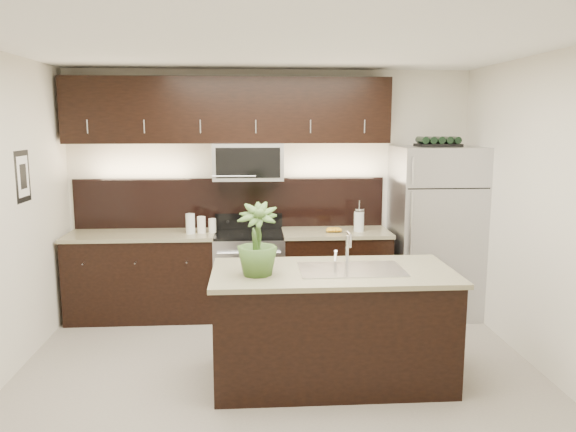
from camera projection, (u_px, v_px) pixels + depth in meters
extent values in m
plane|color=gray|center=(280.00, 382.00, 4.65)|extent=(4.50, 4.50, 0.00)
cube|color=beige|center=(271.00, 191.00, 6.39)|extent=(4.50, 0.02, 2.70)
cube|color=beige|center=(303.00, 302.00, 2.45)|extent=(4.50, 0.02, 2.70)
cube|color=beige|center=(555.00, 218.00, 4.57)|extent=(0.02, 4.00, 2.70)
cube|color=white|center=(279.00, 44.00, 4.20)|extent=(4.50, 4.00, 0.02)
cube|color=black|center=(23.00, 176.00, 4.96)|extent=(0.01, 0.32, 0.46)
cube|color=white|center=(23.00, 176.00, 4.96)|extent=(0.00, 0.24, 0.36)
cube|color=black|center=(143.00, 277.00, 6.14)|extent=(1.57, 0.62, 0.90)
cube|color=black|center=(335.00, 274.00, 6.28)|extent=(1.16, 0.62, 0.90)
cube|color=#B2B2B7|center=(249.00, 275.00, 6.22)|extent=(0.76, 0.62, 0.90)
cube|color=black|center=(249.00, 234.00, 6.14)|extent=(0.76, 0.60, 0.03)
cube|color=#B8B28A|center=(141.00, 235.00, 6.06)|extent=(1.59, 0.65, 0.04)
cube|color=#B8B28A|center=(336.00, 232.00, 6.20)|extent=(1.18, 0.65, 0.04)
cube|color=black|center=(231.00, 203.00, 6.37)|extent=(3.49, 0.02, 0.56)
cube|color=#B2B2B7|center=(248.00, 162.00, 6.12)|extent=(0.76, 0.40, 0.40)
cube|color=black|center=(229.00, 110.00, 6.05)|extent=(3.49, 0.33, 0.70)
cube|color=black|center=(332.00, 328.00, 4.63)|extent=(1.90, 0.90, 0.90)
cube|color=#B8B28A|center=(333.00, 273.00, 4.55)|extent=(1.96, 0.96, 0.04)
cube|color=silver|center=(351.00, 269.00, 4.56)|extent=(0.84, 0.50, 0.01)
cylinder|color=silver|center=(347.00, 250.00, 4.74)|extent=(0.03, 0.03, 0.24)
cylinder|color=silver|center=(349.00, 234.00, 4.65)|extent=(0.02, 0.14, 0.02)
cylinder|color=silver|center=(350.00, 242.00, 4.59)|extent=(0.02, 0.02, 0.10)
cube|color=#B2B2B7|center=(434.00, 231.00, 6.21)|extent=(0.90, 0.81, 1.86)
cube|color=black|center=(438.00, 145.00, 6.05)|extent=(0.46, 0.29, 0.03)
cylinder|color=black|center=(422.00, 140.00, 6.03)|extent=(0.08, 0.26, 0.08)
cylinder|color=black|center=(430.00, 140.00, 6.04)|extent=(0.08, 0.26, 0.08)
cylinder|color=black|center=(438.00, 140.00, 6.05)|extent=(0.08, 0.26, 0.08)
cylinder|color=black|center=(446.00, 140.00, 6.05)|extent=(0.08, 0.26, 0.08)
cylinder|color=black|center=(454.00, 140.00, 6.06)|extent=(0.08, 0.26, 0.08)
imported|color=#3A5C24|center=(257.00, 240.00, 4.36)|extent=(0.35, 0.35, 0.57)
cylinder|color=silver|center=(190.00, 224.00, 6.03)|extent=(0.10, 0.10, 0.22)
cylinder|color=white|center=(201.00, 225.00, 6.06)|extent=(0.09, 0.09, 0.18)
cylinder|color=white|center=(212.00, 226.00, 6.08)|extent=(0.08, 0.08, 0.15)
cylinder|color=silver|center=(359.00, 221.00, 6.15)|extent=(0.11, 0.11, 0.22)
cylinder|color=silver|center=(359.00, 210.00, 6.13)|extent=(0.12, 0.12, 0.02)
cylinder|color=silver|center=(359.00, 205.00, 6.12)|extent=(0.01, 0.01, 0.09)
ellipsoid|color=gold|center=(329.00, 230.00, 6.11)|extent=(0.19, 0.15, 0.06)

